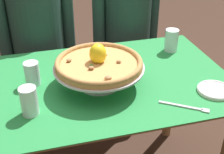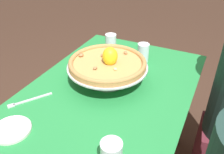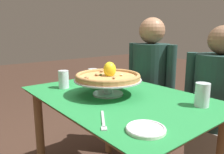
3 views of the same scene
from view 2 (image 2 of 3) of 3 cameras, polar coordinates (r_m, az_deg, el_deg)
dining_table at (r=1.33m, az=-0.62°, el=-6.96°), size 1.19×0.81×0.74m
pizza_stand at (r=1.27m, az=-1.05°, el=1.59°), size 0.42×0.42×0.10m
pizza at (r=1.25m, az=-1.03°, el=3.47°), size 0.40×0.40×0.11m
water_glass_front_left at (r=1.59m, az=-0.30°, el=7.59°), size 0.07×0.07×0.12m
water_glass_side_left at (r=1.49m, az=7.27°, el=5.46°), size 0.07×0.07×0.11m
side_plate at (r=1.10m, az=-22.46°, el=-11.24°), size 0.16×0.16×0.02m
dinner_fork at (r=1.24m, az=-19.12°, el=-5.25°), size 0.19×0.13×0.01m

